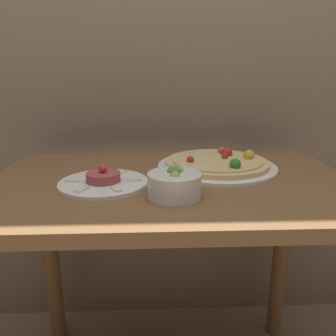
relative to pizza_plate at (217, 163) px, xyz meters
name	(u,v)px	position (x,y,z in m)	size (l,w,h in m)	color
back_wall	(166,16)	(-0.15, 0.35, 0.49)	(8.00, 0.05, 2.60)	#84705B
dining_table	(171,224)	(-0.15, -0.10, -0.16)	(1.05, 0.66, 0.80)	brown
pizza_plate	(217,163)	(0.00, 0.00, 0.00)	(0.38, 0.38, 0.06)	white
tartare_plate	(104,181)	(-0.34, -0.15, 0.00)	(0.24, 0.24, 0.06)	white
small_bowl	(176,184)	(-0.15, -0.25, 0.02)	(0.13, 0.13, 0.08)	white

